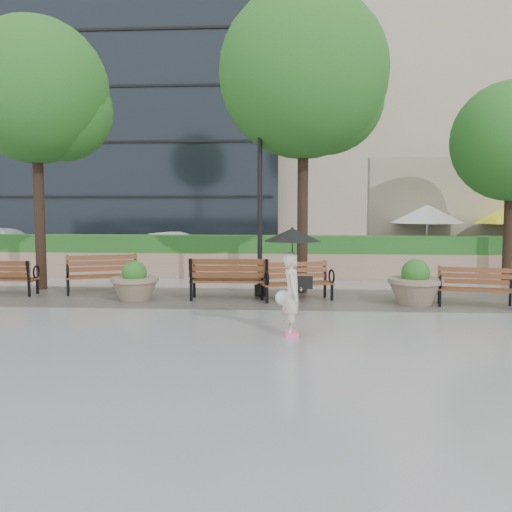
# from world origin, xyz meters

# --- Properties ---
(ground) EXTENTS (100.00, 100.00, 0.00)m
(ground) POSITION_xyz_m (0.00, 0.00, 0.00)
(ground) COLOR gray
(ground) RESTS_ON ground
(cobble_strip) EXTENTS (28.00, 3.20, 0.01)m
(cobble_strip) POSITION_xyz_m (0.00, 3.00, 0.01)
(cobble_strip) COLOR #383330
(cobble_strip) RESTS_ON ground
(hedge_wall) EXTENTS (24.00, 0.80, 1.35)m
(hedge_wall) POSITION_xyz_m (0.00, 7.00, 0.66)
(hedge_wall) COLOR #A38169
(hedge_wall) RESTS_ON ground
(cafe_wall) EXTENTS (10.00, 0.60, 4.00)m
(cafe_wall) POSITION_xyz_m (9.50, 10.00, 2.00)
(cafe_wall) COLOR tan
(cafe_wall) RESTS_ON ground
(asphalt_street) EXTENTS (40.00, 7.00, 0.00)m
(asphalt_street) POSITION_xyz_m (0.00, 11.00, 0.00)
(asphalt_street) COLOR black
(asphalt_street) RESTS_ON ground
(bldg_glass) EXTENTS (20.00, 10.00, 25.00)m
(bldg_glass) POSITION_xyz_m (-9.00, 22.00, 12.50)
(bldg_glass) COLOR black
(bldg_glass) RESTS_ON ground
(bldg_stone) EXTENTS (18.00, 10.00, 20.00)m
(bldg_stone) POSITION_xyz_m (10.00, 23.00, 10.00)
(bldg_stone) COLOR tan
(bldg_stone) RESTS_ON ground
(bench_0) EXTENTS (1.72, 0.70, 0.91)m
(bench_0) POSITION_xyz_m (-5.66, 3.02, 0.27)
(bench_0) COLOR brown
(bench_0) RESTS_ON ground
(bench_1) EXTENTS (1.97, 1.34, 0.99)m
(bench_1) POSITION_xyz_m (-3.21, 3.58, 0.29)
(bench_1) COLOR brown
(bench_1) RESTS_ON ground
(bench_2) EXTENTS (1.96, 0.83, 1.03)m
(bench_2) POSITION_xyz_m (0.26, 2.75, 0.31)
(bench_2) COLOR brown
(bench_2) RESTS_ON ground
(bench_3) EXTENTS (1.84, 1.18, 0.92)m
(bench_3) POSITION_xyz_m (1.91, 2.75, 0.27)
(bench_3) COLOR brown
(bench_3) RESTS_ON ground
(bench_4) EXTENTS (1.73, 0.95, 0.88)m
(bench_4) POSITION_xyz_m (5.99, 2.20, 0.26)
(bench_4) COLOR brown
(bench_4) RESTS_ON ground
(planter_left) EXTENTS (1.16, 1.16, 0.97)m
(planter_left) POSITION_xyz_m (-2.04, 2.51, 0.38)
(planter_left) COLOR #7F6B56
(planter_left) RESTS_ON ground
(planter_right) EXTENTS (1.27, 1.27, 1.07)m
(planter_right) POSITION_xyz_m (4.67, 2.40, 0.42)
(planter_right) COLOR #7F6B56
(planter_right) RESTS_ON ground
(lamppost) EXTENTS (0.28, 0.28, 4.37)m
(lamppost) POSITION_xyz_m (0.97, 3.30, 1.93)
(lamppost) COLOR black
(lamppost) RESTS_ON ground
(tree_0) EXTENTS (3.90, 3.88, 7.32)m
(tree_0) POSITION_xyz_m (-4.96, 4.18, 5.23)
(tree_0) COLOR black
(tree_0) RESTS_ON ground
(tree_1) EXTENTS (4.37, 4.37, 7.89)m
(tree_1) POSITION_xyz_m (2.20, 4.09, 5.55)
(tree_1) COLOR black
(tree_1) RESTS_ON ground
(patio_umb_white) EXTENTS (2.50, 2.50, 2.30)m
(patio_umb_white) POSITION_xyz_m (6.37, 8.89, 1.99)
(patio_umb_white) COLOR black
(patio_umb_white) RESTS_ON ground
(patio_umb_yellow_a) EXTENTS (2.50, 2.50, 2.30)m
(patio_umb_yellow_a) POSITION_xyz_m (9.09, 8.65, 1.99)
(patio_umb_yellow_a) COLOR black
(patio_umb_yellow_a) RESTS_ON ground
(car_left) EXTENTS (4.96, 2.20, 1.42)m
(car_left) POSITION_xyz_m (-9.41, 10.38, 0.71)
(car_left) COLOR white
(car_left) RESTS_ON ground
(car_right) EXTENTS (4.03, 2.20, 1.26)m
(car_right) POSITION_xyz_m (-2.70, 10.46, 0.63)
(car_right) COLOR white
(car_right) RESTS_ON ground
(pedestrian) EXTENTS (1.04, 1.04, 1.92)m
(pedestrian) POSITION_xyz_m (1.81, -0.95, 1.17)
(pedestrian) COLOR beige
(pedestrian) RESTS_ON ground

